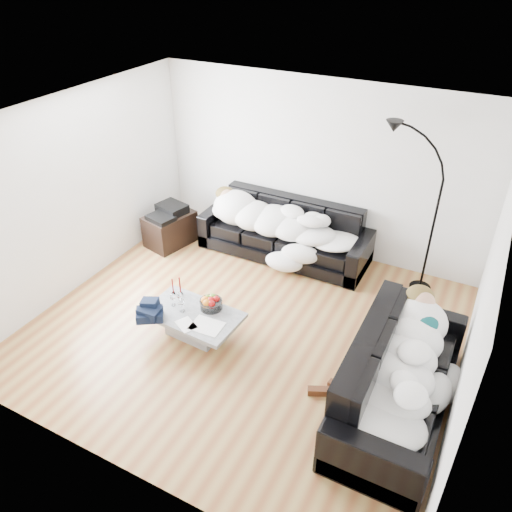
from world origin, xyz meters
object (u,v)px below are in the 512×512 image
at_px(candle_right, 180,286).
at_px(shoes, 328,389).
at_px(wine_glass_c, 182,305).
at_px(coffee_table, 194,324).
at_px(fruit_bowl, 211,302).
at_px(candle_left, 173,287).
at_px(stereo, 168,211).
at_px(sleeper_right, 404,361).
at_px(wine_glass_a, 179,298).
at_px(sofa_back, 284,231).
at_px(wine_glass_b, 173,300).
at_px(floor_lamp, 433,225).
at_px(sofa_right, 401,376).
at_px(av_cabinet, 170,229).
at_px(sleeper_back, 283,219).

distance_m(candle_right, shoes, 2.20).
bearing_deg(wine_glass_c, coffee_table, 12.58).
bearing_deg(wine_glass_c, fruit_bowl, 38.75).
bearing_deg(candle_left, stereo, 127.22).
height_order(sleeper_right, wine_glass_a, sleeper_right).
height_order(coffee_table, wine_glass_c, wine_glass_c).
bearing_deg(fruit_bowl, sleeper_right, -4.31).
xyz_separation_m(sofa_back, coffee_table, (-0.20, -2.18, -0.25)).
xyz_separation_m(sofa_back, candle_left, (-0.63, -1.97, 0.03)).
xyz_separation_m(sofa_back, fruit_bowl, (-0.06, -1.99, 0.00)).
xyz_separation_m(wine_glass_b, candle_left, (-0.13, 0.19, 0.03)).
bearing_deg(candle_right, floor_lamp, 37.67).
relative_size(sofa_right, sleeper_right, 1.17).
distance_m(wine_glass_b, stereo, 2.06).
xyz_separation_m(wine_glass_b, candle_right, (-0.05, 0.23, 0.04)).
bearing_deg(sofa_right, floor_lamp, 5.39).
height_order(candle_right, av_cabinet, candle_right).
bearing_deg(fruit_bowl, sofa_right, -4.31).
distance_m(sofa_right, sleeper_right, 0.20).
relative_size(sleeper_back, fruit_bowl, 7.82).
bearing_deg(candle_left, sleeper_back, 71.79).
distance_m(fruit_bowl, shoes, 1.71).
xyz_separation_m(sofa_back, sleeper_back, (0.00, -0.05, 0.22)).
bearing_deg(sleeper_back, fruit_bowl, -91.79).
height_order(fruit_bowl, stereo, stereo).
bearing_deg(wine_glass_c, candle_right, 128.00).
xyz_separation_m(sleeper_back, shoes, (1.58, -2.25, -0.59)).
distance_m(candle_left, stereo, 1.83).
distance_m(sofa_right, stereo, 4.33).
relative_size(coffee_table, wine_glass_c, 6.23).
bearing_deg(shoes, sleeper_back, 111.33).
relative_size(wine_glass_c, candle_left, 0.82).
distance_m(sleeper_back, shoes, 2.82).
distance_m(sofa_back, sleeper_right, 3.15).
xyz_separation_m(sofa_right, wine_glass_a, (-2.72, 0.07, -0.03)).
xyz_separation_m(wine_glass_a, wine_glass_b, (-0.05, -0.06, -0.00)).
bearing_deg(wine_glass_b, fruit_bowl, 21.07).
relative_size(sofa_right, floor_lamp, 1.10).
bearing_deg(shoes, sofa_back, 110.74).
distance_m(sleeper_right, floor_lamp, 2.28).
distance_m(sleeper_right, wine_glass_c, 2.61).
xyz_separation_m(sofa_right, sleeper_back, (-2.27, 2.12, 0.19)).
xyz_separation_m(sofa_back, sofa_right, (2.27, -2.17, 0.03)).
height_order(sofa_back, wine_glass_a, sofa_back).
height_order(candle_left, candle_right, candle_right).
bearing_deg(sofa_back, floor_lamp, 2.08).
bearing_deg(wine_glass_a, candle_right, 120.87).
xyz_separation_m(coffee_table, wine_glass_c, (-0.13, -0.03, 0.26)).
xyz_separation_m(sleeper_right, fruit_bowl, (-2.33, 0.18, -0.23)).
distance_m(coffee_table, stereo, 2.30).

